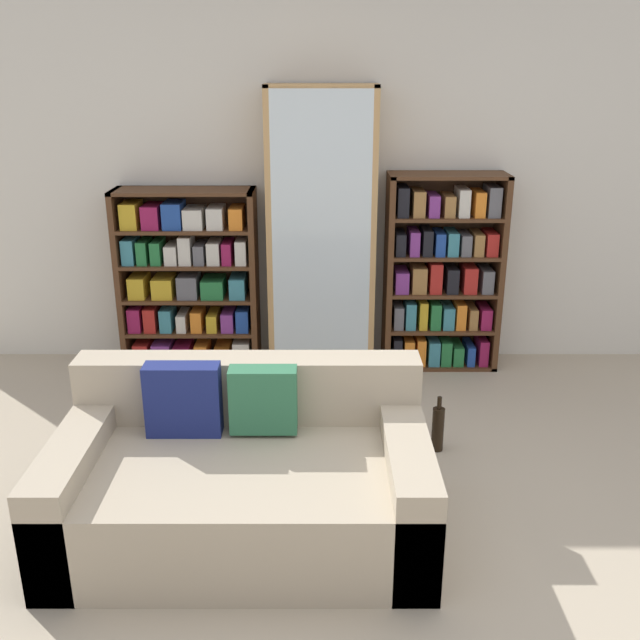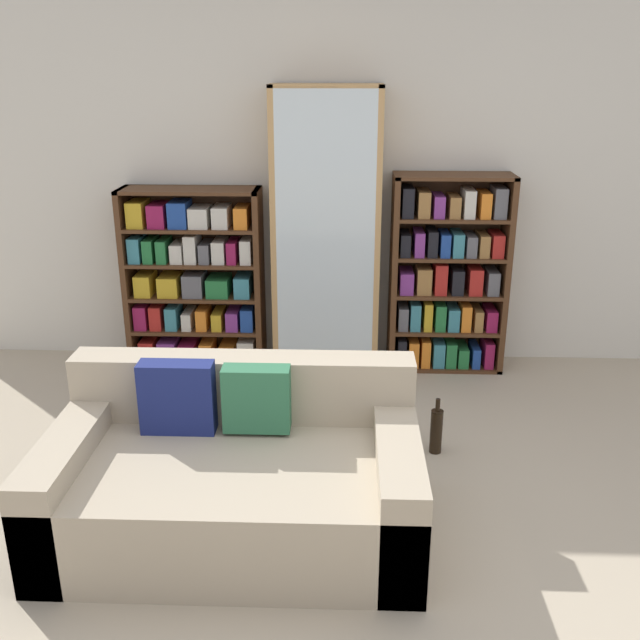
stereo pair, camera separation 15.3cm
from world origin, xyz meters
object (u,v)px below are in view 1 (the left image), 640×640
at_px(display_cabinet, 320,233).
at_px(bookshelf_right, 440,276).
at_px(wine_bottle, 436,428).
at_px(couch, 242,480).
at_px(bookshelf_left, 186,282).

xyz_separation_m(display_cabinet, bookshelf_right, (0.87, 0.02, -0.32)).
height_order(display_cabinet, wine_bottle, display_cabinet).
xyz_separation_m(couch, wine_bottle, (1.04, 0.74, -0.13)).
distance_m(bookshelf_left, bookshelf_right, 1.83).
bearing_deg(couch, bookshelf_left, 106.33).
relative_size(bookshelf_right, wine_bottle, 4.18).
bearing_deg(couch, display_cabinet, 79.51).
height_order(couch, wine_bottle, couch).
bearing_deg(couch, wine_bottle, 35.59).
height_order(couch, display_cabinet, display_cabinet).
height_order(couch, bookshelf_right, bookshelf_right).
distance_m(display_cabinet, bookshelf_right, 0.92).
distance_m(couch, wine_bottle, 1.28).
xyz_separation_m(display_cabinet, wine_bottle, (0.67, -1.25, -0.86)).
xyz_separation_m(couch, bookshelf_right, (1.24, 2.01, 0.41)).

